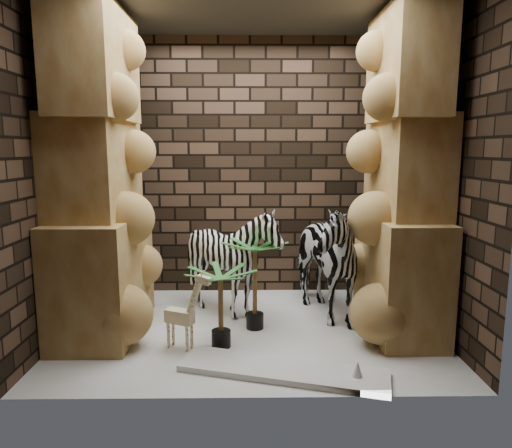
{
  "coord_description": "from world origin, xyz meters",
  "views": [
    {
      "loc": [
        -0.01,
        -4.25,
        1.73
      ],
      "look_at": [
        0.05,
        0.15,
        1.01
      ],
      "focal_mm": 32.42,
      "sensor_mm": 36.0,
      "label": 1
    }
  ],
  "objects_px": {
    "palm_front": "(255,284)",
    "palm_back": "(221,308)",
    "zebra_right": "(317,249)",
    "zebra_left": "(232,266)",
    "giraffe_toy": "(179,308)",
    "surfboard": "(283,370)"
  },
  "relations": [
    {
      "from": "zebra_left",
      "to": "surfboard",
      "type": "height_order",
      "value": "zebra_left"
    },
    {
      "from": "zebra_left",
      "to": "palm_front",
      "type": "bearing_deg",
      "value": -63.09
    },
    {
      "from": "giraffe_toy",
      "to": "palm_front",
      "type": "bearing_deg",
      "value": 59.25
    },
    {
      "from": "zebra_right",
      "to": "palm_front",
      "type": "bearing_deg",
      "value": -169.79
    },
    {
      "from": "palm_front",
      "to": "palm_back",
      "type": "distance_m",
      "value": 0.53
    },
    {
      "from": "giraffe_toy",
      "to": "zebra_right",
      "type": "bearing_deg",
      "value": 56.18
    },
    {
      "from": "surfboard",
      "to": "palm_back",
      "type": "bearing_deg",
      "value": 151.71
    },
    {
      "from": "zebra_left",
      "to": "palm_front",
      "type": "relative_size",
      "value": 1.32
    },
    {
      "from": "palm_front",
      "to": "zebra_left",
      "type": "bearing_deg",
      "value": 122.4
    },
    {
      "from": "surfboard",
      "to": "zebra_right",
      "type": "bearing_deg",
      "value": 86.91
    },
    {
      "from": "zebra_left",
      "to": "palm_front",
      "type": "height_order",
      "value": "zebra_left"
    },
    {
      "from": "zebra_right",
      "to": "zebra_left",
      "type": "xyz_separation_m",
      "value": [
        -0.88,
        0.02,
        -0.19
      ]
    },
    {
      "from": "zebra_left",
      "to": "giraffe_toy",
      "type": "xyz_separation_m",
      "value": [
        -0.43,
        -0.82,
        -0.16
      ]
    },
    {
      "from": "palm_front",
      "to": "surfboard",
      "type": "bearing_deg",
      "value": -77.32
    },
    {
      "from": "palm_front",
      "to": "surfboard",
      "type": "relative_size",
      "value": 0.54
    },
    {
      "from": "zebra_right",
      "to": "palm_front",
      "type": "relative_size",
      "value": 1.62
    },
    {
      "from": "zebra_right",
      "to": "palm_back",
      "type": "distance_m",
      "value": 1.27
    },
    {
      "from": "zebra_left",
      "to": "palm_front",
      "type": "distance_m",
      "value": 0.44
    },
    {
      "from": "giraffe_toy",
      "to": "palm_back",
      "type": "bearing_deg",
      "value": 29.28
    },
    {
      "from": "zebra_left",
      "to": "palm_back",
      "type": "bearing_deg",
      "value": -100.49
    },
    {
      "from": "surfboard",
      "to": "palm_front",
      "type": "bearing_deg",
      "value": 118.72
    },
    {
      "from": "palm_front",
      "to": "palm_back",
      "type": "xyz_separation_m",
      "value": [
        -0.3,
        -0.42,
        -0.08
      ]
    }
  ]
}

